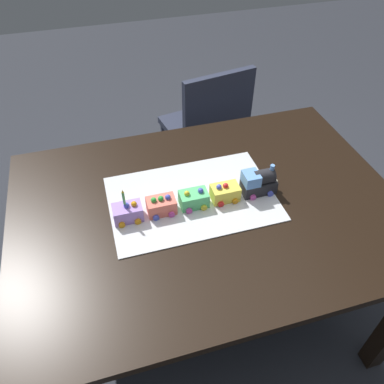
% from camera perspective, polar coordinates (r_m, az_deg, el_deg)
% --- Properties ---
extents(ground_plane, '(8.00, 8.00, 0.00)m').
position_cam_1_polar(ground_plane, '(1.97, 1.75, -17.19)').
color(ground_plane, '#2D3038').
extents(dining_table, '(1.40, 1.00, 0.74)m').
position_cam_1_polar(dining_table, '(1.45, 2.27, -4.89)').
color(dining_table, black).
rests_on(dining_table, ground).
extents(chair, '(0.46, 0.46, 0.86)m').
position_cam_1_polar(chair, '(2.22, 2.30, 9.45)').
color(chair, '#2D3347').
rests_on(chair, ground).
extents(cake_board, '(0.60, 0.40, 0.00)m').
position_cam_1_polar(cake_board, '(1.39, 0.00, -0.95)').
color(cake_board, silver).
rests_on(cake_board, dining_table).
extents(cake_locomotive, '(0.14, 0.08, 0.12)m').
position_cam_1_polar(cake_locomotive, '(1.41, 9.97, 1.48)').
color(cake_locomotive, '#232328').
rests_on(cake_locomotive, cake_board).
extents(cake_car_caboose_lemon, '(0.10, 0.08, 0.07)m').
position_cam_1_polar(cake_car_caboose_lemon, '(1.38, 4.96, -0.07)').
color(cake_car_caboose_lemon, '#F4E04C').
rests_on(cake_car_caboose_lemon, cake_board).
extents(cake_car_tanker_mint_green, '(0.10, 0.08, 0.07)m').
position_cam_1_polar(cake_car_tanker_mint_green, '(1.35, 0.26, -1.03)').
color(cake_car_tanker_mint_green, '#59CC7A').
rests_on(cake_car_tanker_mint_green, cake_board).
extents(cake_car_gondola_coral, '(0.10, 0.08, 0.07)m').
position_cam_1_polar(cake_car_gondola_coral, '(1.33, -4.63, -2.00)').
color(cake_car_gondola_coral, '#F27260').
rests_on(cake_car_gondola_coral, cake_board).
extents(cake_car_flatbed_lavender, '(0.10, 0.08, 0.07)m').
position_cam_1_polar(cake_car_flatbed_lavender, '(1.32, -9.60, -3.02)').
color(cake_car_flatbed_lavender, '#AD84E0').
rests_on(cake_car_flatbed_lavender, cake_board).
extents(birthday_candle, '(0.01, 0.01, 0.06)m').
position_cam_1_polar(birthday_candle, '(1.27, -10.24, -0.76)').
color(birthday_candle, '#66D872').
rests_on(birthday_candle, cake_car_flatbed_lavender).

